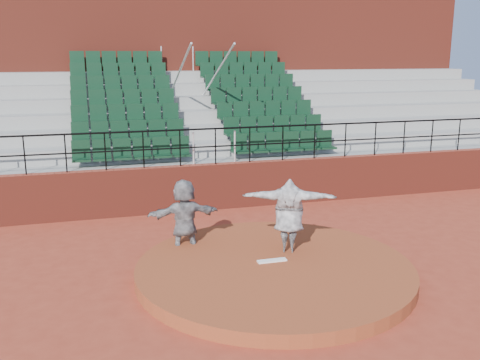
# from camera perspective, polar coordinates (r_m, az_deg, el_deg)

# --- Properties ---
(ground) EXTENTS (90.00, 90.00, 0.00)m
(ground) POSITION_cam_1_polar(r_m,az_deg,el_deg) (10.86, 3.68, -10.16)
(ground) COLOR maroon
(ground) RESTS_ON ground
(pitchers_mound) EXTENTS (5.50, 5.50, 0.25)m
(pitchers_mound) POSITION_cam_1_polar(r_m,az_deg,el_deg) (10.81, 3.69, -9.55)
(pitchers_mound) COLOR brown
(pitchers_mound) RESTS_ON ground
(pitching_rubber) EXTENTS (0.60, 0.15, 0.03)m
(pitching_rubber) POSITION_cam_1_polar(r_m,az_deg,el_deg) (10.89, 3.43, -8.58)
(pitching_rubber) COLOR white
(pitching_rubber) RESTS_ON pitchers_mound
(boundary_wall) EXTENTS (24.00, 0.30, 1.30)m
(boundary_wall) POSITION_cam_1_polar(r_m,az_deg,el_deg) (15.21, -2.58, -0.67)
(boundary_wall) COLOR maroon
(boundary_wall) RESTS_ON ground
(wall_railing) EXTENTS (24.04, 0.05, 1.03)m
(wall_railing) POSITION_cam_1_polar(r_m,az_deg,el_deg) (14.94, -2.64, 4.47)
(wall_railing) COLOR black
(wall_railing) RESTS_ON boundary_wall
(seating_deck) EXTENTS (24.00, 5.97, 4.63)m
(seating_deck) POSITION_cam_1_polar(r_m,az_deg,el_deg) (18.56, -5.22, 4.32)
(seating_deck) COLOR gray
(seating_deck) RESTS_ON ground
(press_box_facade) EXTENTS (24.00, 3.00, 7.10)m
(press_box_facade) POSITION_cam_1_polar(r_m,az_deg,el_deg) (22.25, -7.29, 11.21)
(press_box_facade) COLOR maroon
(press_box_facade) RESTS_ON ground
(pitcher) EXTENTS (2.00, 1.20, 1.58)m
(pitcher) POSITION_cam_1_polar(r_m,az_deg,el_deg) (11.21, 5.24, -3.78)
(pitcher) COLOR black
(pitcher) RESTS_ON pitchers_mound
(fielder) EXTENTS (1.59, 0.53, 1.71)m
(fielder) POSITION_cam_1_polar(r_m,az_deg,el_deg) (11.72, -5.95, -3.98)
(fielder) COLOR black
(fielder) RESTS_ON ground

